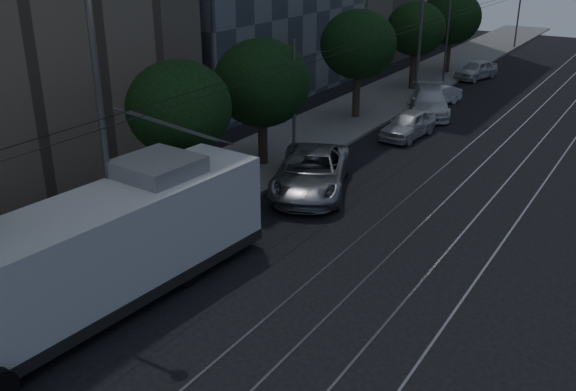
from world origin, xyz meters
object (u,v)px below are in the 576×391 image
Objects in this scene: car_white_a at (408,124)px; streetlamp_near at (109,97)px; car_white_d at (476,70)px; pickup_silver at (311,172)px; trolleybus at (91,257)px; streetlamp_far at (429,2)px; car_white_b at (430,102)px; car_white_c at (436,95)px.

car_white_a is 0.43× the size of streetlamp_near.
pickup_silver is at bearing -73.61° from car_white_d.
trolleybus is 2.06× the size of pickup_silver.
car_white_a is 9.18m from streetlamp_far.
car_white_b is at bearing 87.29° from streetlamp_near.
pickup_silver is 10.74m from streetlamp_near.
streetlamp_near reaches higher than pickup_silver.
streetlamp_far is (-0.12, 25.87, 0.49)m from streetlamp_near.
car_white_d is at bearing 94.22° from trolleybus.
car_white_c is at bearing 94.05° from trolleybus.
pickup_silver is 1.50× the size of car_white_a.
car_white_b is 24.42m from streetlamp_near.
trolleybus is 3.08× the size of car_white_a.
car_white_c is 0.38× the size of streetlamp_near.
trolleybus reaches higher than car_white_d.
streetlamp_far is at bearing -79.05° from car_white_d.
car_white_b is (0.44, 25.77, -0.98)m from trolleybus.
car_white_a is 16.56m from car_white_d.
trolleybus is 2.39× the size of car_white_b.
car_white_a is 7.57m from car_white_c.
pickup_silver is 1.70× the size of car_white_c.
car_white_a is at bearing -58.81° from car_white_c.
streetlamp_near reaches higher than car_white_a.
trolleybus is at bearing -70.02° from streetlamp_near.
car_white_d is (-1.32, 16.50, -0.02)m from car_white_a.
streetlamp_near is (-0.62, -26.34, 5.22)m from car_white_c.
car_white_d is 0.39× the size of streetlamp_far.
car_white_c is at bearing 78.19° from car_white_b.
car_white_a is 0.78× the size of car_white_b.
trolleybus reaches higher than pickup_silver.
streetlamp_far is (-0.74, -0.47, 5.71)m from car_white_c.
trolleybus reaches higher than car_white_c.
streetlamp_near reaches higher than car_white_b.
car_white_d is at bearing 69.27° from pickup_silver.
car_white_d is (-0.64, 11.50, -0.09)m from car_white_b.
car_white_a is 1.14× the size of car_white_c.
car_white_c is at bearing 88.64° from streetlamp_near.
car_white_b is (-0.68, 5.01, 0.07)m from car_white_a.
trolleybus is 25.79m from car_white_b.
pickup_silver is 1.16× the size of car_white_b.
car_white_c is at bearing -74.52° from car_white_d.
pickup_silver is at bearing 82.26° from streetlamp_near.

